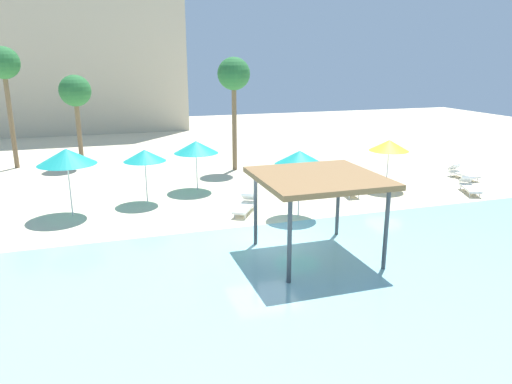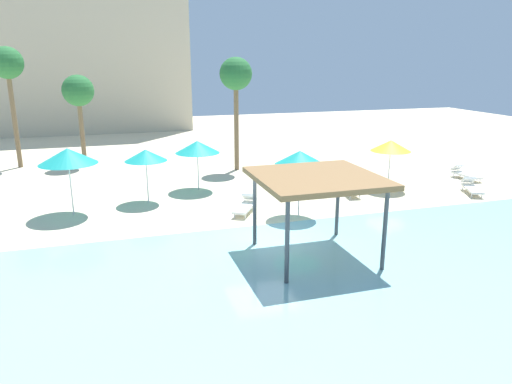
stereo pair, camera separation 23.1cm
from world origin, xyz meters
TOP-DOWN VIEW (x-y plane):
  - ground_plane at (0.00, 0.00)m, footprint 80.00×80.00m
  - lagoon_water at (0.00, -5.25)m, footprint 44.00×13.50m
  - shade_pavilion at (1.21, -2.04)m, footprint 3.98×3.98m
  - beach_umbrella_teal_0 at (-3.66, 6.25)m, footprint 1.95×1.95m
  - beach_umbrella_yellow_1 at (8.48, 4.99)m, footprint 2.02×2.02m
  - beach_umbrella_teal_2 at (-6.94, 5.32)m, footprint 2.45×2.45m
  - beach_umbrella_teal_3 at (2.34, 2.20)m, footprint 2.10×2.10m
  - beach_umbrella_teal_4 at (-0.98, 7.73)m, footprint 2.25×2.25m
  - lounge_chair_0 at (6.05, 4.71)m, footprint 0.83×1.96m
  - lounge_chair_3 at (12.05, 3.04)m, footprint 1.31×1.98m
  - lounge_chair_4 at (0.33, 3.41)m, footprint 1.53×1.92m
  - lounge_chair_5 at (13.79, 5.61)m, footprint 0.78×1.95m
  - palm_tree_0 at (2.12, 11.66)m, footprint 1.90×1.90m
  - palm_tree_1 at (-10.63, 16.33)m, footprint 1.90×1.90m
  - palm_tree_2 at (-6.78, 15.57)m, footprint 1.90×1.90m
  - hotel_block_0 at (-8.17, 34.20)m, footprint 21.23×10.74m

SIDE VIEW (x-z plane):
  - ground_plane at x=0.00m, z-range 0.00..0.00m
  - lagoon_water at x=0.00m, z-range 0.00..0.04m
  - lounge_chair_0 at x=6.05m, z-range -0.04..0.70m
  - lounge_chair_3 at x=12.05m, z-range -0.04..0.70m
  - lounge_chair_4 at x=0.33m, z-range -0.04..0.70m
  - lounge_chair_5 at x=13.79m, z-range -0.04..0.70m
  - beach_umbrella_teal_4 at x=-0.98m, z-range 0.97..3.53m
  - beach_umbrella_teal_0 at x=-3.66m, z-range 0.99..3.52m
  - beach_umbrella_yellow_1 at x=8.48m, z-range 1.00..3.56m
  - beach_umbrella_teal_3 at x=2.34m, z-range 1.14..4.01m
  - beach_umbrella_teal_2 at x=-6.94m, z-range 1.13..4.06m
  - shade_pavilion at x=1.21m, z-range 1.25..4.13m
  - palm_tree_2 at x=-6.78m, z-range 1.74..7.37m
  - palm_tree_0 at x=2.12m, z-range 2.20..8.86m
  - palm_tree_1 at x=-10.63m, z-range 2.47..9.73m
  - hotel_block_0 at x=-8.17m, z-range 0.00..20.36m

